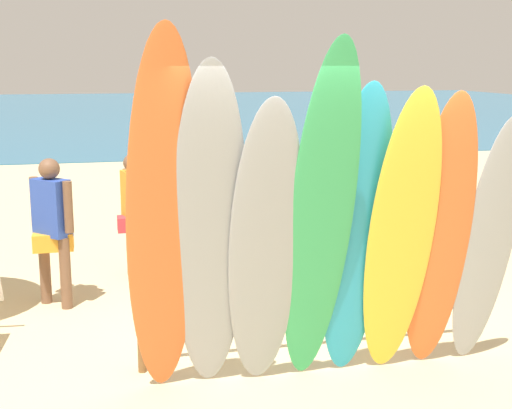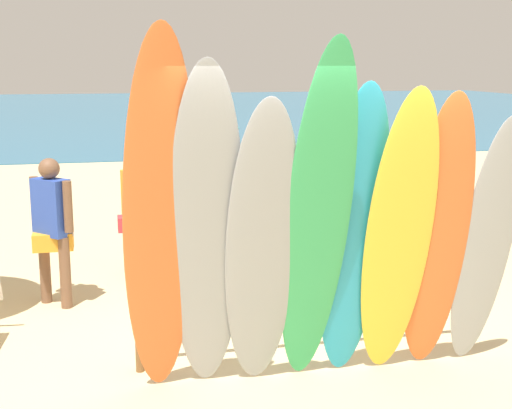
% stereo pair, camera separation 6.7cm
% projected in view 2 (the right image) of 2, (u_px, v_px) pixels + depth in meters
% --- Properties ---
extents(ground, '(60.00, 60.00, 0.00)m').
position_uv_depth(ground, '(165.00, 155.00, 19.62)').
color(ground, '#D3BC8C').
extents(ocean_water, '(60.00, 40.00, 0.02)m').
position_uv_depth(ocean_water, '(133.00, 110.00, 37.65)').
color(ocean_water, teal).
rests_on(ocean_water, ground).
extents(surfboard_rack, '(3.01, 0.07, 0.76)m').
position_uv_depth(surfboard_rack, '(308.00, 291.00, 6.09)').
color(surfboard_rack, brown).
rests_on(surfboard_rack, ground).
extents(surfboard_orange_0, '(0.57, 0.75, 2.80)m').
position_uv_depth(surfboard_orange_0, '(160.00, 222.00, 5.10)').
color(surfboard_orange_0, orange).
rests_on(surfboard_orange_0, ground).
extents(surfboard_grey_1, '(0.60, 0.76, 2.57)m').
position_uv_depth(surfboard_grey_1, '(206.00, 235.00, 5.19)').
color(surfboard_grey_1, '#999EA3').
rests_on(surfboard_grey_1, ground).
extents(surfboard_grey_2, '(0.57, 0.70, 2.31)m').
position_uv_depth(surfboard_grey_2, '(262.00, 250.00, 5.28)').
color(surfboard_grey_2, '#999EA3').
rests_on(surfboard_grey_2, ground).
extents(surfboard_green_3, '(0.54, 0.84, 2.72)m').
position_uv_depth(surfboard_green_3, '(317.00, 222.00, 5.26)').
color(surfboard_green_3, '#38B266').
rests_on(surfboard_green_3, ground).
extents(surfboard_teal_4, '(0.53, 0.57, 2.40)m').
position_uv_depth(surfboard_teal_4, '(354.00, 236.00, 5.50)').
color(surfboard_teal_4, '#289EC6').
rests_on(surfboard_teal_4, ground).
extents(surfboard_yellow_5, '(0.55, 0.64, 2.37)m').
position_uv_depth(surfboard_yellow_5, '(399.00, 238.00, 5.51)').
color(surfboard_yellow_5, yellow).
rests_on(surfboard_yellow_5, ground).
extents(surfboard_orange_6, '(0.56, 0.66, 2.33)m').
position_uv_depth(surfboard_orange_6, '(438.00, 237.00, 5.63)').
color(surfboard_orange_6, orange).
rests_on(surfboard_orange_6, ground).
extents(surfboard_grey_7, '(0.54, 0.58, 2.14)m').
position_uv_depth(surfboard_grey_7, '(486.00, 244.00, 5.77)').
color(surfboard_grey_7, '#999EA3').
rests_on(surfboard_grey_7, ground).
extents(beachgoer_near_rack, '(0.44, 0.45, 1.56)m').
position_uv_depth(beachgoer_near_rack, '(52.00, 222.00, 7.35)').
color(beachgoer_near_rack, brown).
rests_on(beachgoer_near_rack, ground).
extents(beachgoer_midbeach, '(0.38, 0.55, 1.48)m').
position_uv_depth(beachgoer_midbeach, '(134.00, 207.00, 8.32)').
color(beachgoer_midbeach, brown).
rests_on(beachgoer_midbeach, ground).
extents(distant_boat, '(3.07, 1.21, 0.24)m').
position_uv_depth(distant_boat, '(201.00, 129.00, 25.73)').
color(distant_boat, teal).
rests_on(distant_boat, ground).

